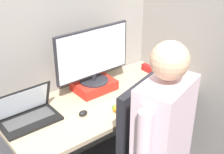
{
  "coord_description": "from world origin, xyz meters",
  "views": [
    {
      "loc": [
        -1.11,
        -1.21,
        1.86
      ],
      "look_at": [
        -0.02,
        0.16,
        0.95
      ],
      "focal_mm": 50.0,
      "sensor_mm": 36.0,
      "label": 1
    }
  ],
  "objects_px": {
    "carrot_toy": "(121,112)",
    "person": "(166,148)",
    "paper_box": "(94,85)",
    "laptop": "(28,115)",
    "stapler": "(149,69)",
    "monitor": "(93,55)"
  },
  "relations": [
    {
      "from": "monitor",
      "to": "person",
      "type": "bearing_deg",
      "value": -100.0
    },
    {
      "from": "carrot_toy",
      "to": "monitor",
      "type": "bearing_deg",
      "value": 81.17
    },
    {
      "from": "carrot_toy",
      "to": "laptop",
      "type": "bearing_deg",
      "value": 147.26
    },
    {
      "from": "laptop",
      "to": "carrot_toy",
      "type": "bearing_deg",
      "value": -32.74
    },
    {
      "from": "carrot_toy",
      "to": "stapler",
      "type": "bearing_deg",
      "value": 30.23
    },
    {
      "from": "laptop",
      "to": "carrot_toy",
      "type": "relative_size",
      "value": 2.49
    },
    {
      "from": "stapler",
      "to": "person",
      "type": "relative_size",
      "value": 0.1
    },
    {
      "from": "paper_box",
      "to": "stapler",
      "type": "xyz_separation_m",
      "value": [
        0.53,
        -0.04,
        -0.01
      ]
    },
    {
      "from": "laptop",
      "to": "stapler",
      "type": "distance_m",
      "value": 1.09
    },
    {
      "from": "stapler",
      "to": "carrot_toy",
      "type": "relative_size",
      "value": 0.96
    },
    {
      "from": "carrot_toy",
      "to": "person",
      "type": "bearing_deg",
      "value": -100.97
    },
    {
      "from": "paper_box",
      "to": "stapler",
      "type": "distance_m",
      "value": 0.53
    },
    {
      "from": "person",
      "to": "carrot_toy",
      "type": "bearing_deg",
      "value": 79.03
    },
    {
      "from": "monitor",
      "to": "carrot_toy",
      "type": "distance_m",
      "value": 0.47
    },
    {
      "from": "laptop",
      "to": "paper_box",
      "type": "bearing_deg",
      "value": 6.82
    },
    {
      "from": "paper_box",
      "to": "laptop",
      "type": "height_order",
      "value": "laptop"
    },
    {
      "from": "paper_box",
      "to": "laptop",
      "type": "distance_m",
      "value": 0.56
    },
    {
      "from": "laptop",
      "to": "monitor",
      "type": "bearing_deg",
      "value": 7.11
    },
    {
      "from": "person",
      "to": "monitor",
      "type": "bearing_deg",
      "value": 80.0
    },
    {
      "from": "paper_box",
      "to": "laptop",
      "type": "xyz_separation_m",
      "value": [
        -0.56,
        -0.07,
        0.01
      ]
    },
    {
      "from": "laptop",
      "to": "stapler",
      "type": "xyz_separation_m",
      "value": [
        1.09,
        0.02,
        -0.02
      ]
    },
    {
      "from": "monitor",
      "to": "laptop",
      "type": "xyz_separation_m",
      "value": [
        -0.56,
        -0.07,
        -0.23
      ]
    }
  ]
}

